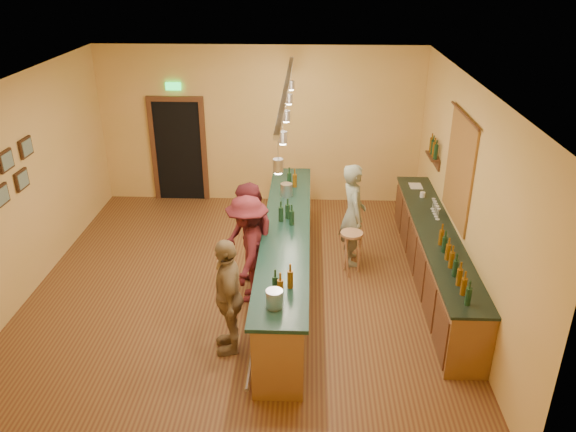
{
  "coord_description": "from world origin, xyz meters",
  "views": [
    {
      "loc": [
        1.0,
        -7.53,
        4.75
      ],
      "look_at": [
        0.69,
        0.2,
        1.14
      ],
      "focal_mm": 35.0,
      "sensor_mm": 36.0,
      "label": 1
    }
  ],
  "objects_px": {
    "customer_c": "(248,249)",
    "bar_stool": "(351,240)",
    "back_counter": "(434,257)",
    "customer_b": "(228,296)",
    "bartender": "(353,215)",
    "tasting_bar": "(286,253)",
    "customer_a": "(249,241)"
  },
  "relations": [
    {
      "from": "back_counter",
      "to": "bar_stool",
      "type": "relative_size",
      "value": 6.12
    },
    {
      "from": "back_counter",
      "to": "customer_c",
      "type": "height_order",
      "value": "customer_c"
    },
    {
      "from": "customer_b",
      "to": "bartender",
      "type": "bearing_deg",
      "value": 133.67
    },
    {
      "from": "customer_c",
      "to": "bar_stool",
      "type": "relative_size",
      "value": 2.25
    },
    {
      "from": "bartender",
      "to": "back_counter",
      "type": "bearing_deg",
      "value": -127.96
    },
    {
      "from": "customer_c",
      "to": "back_counter",
      "type": "bearing_deg",
      "value": 99.94
    },
    {
      "from": "tasting_bar",
      "to": "customer_c",
      "type": "bearing_deg",
      "value": -150.77
    },
    {
      "from": "tasting_bar",
      "to": "bar_stool",
      "type": "height_order",
      "value": "tasting_bar"
    },
    {
      "from": "bartender",
      "to": "customer_c",
      "type": "xyz_separation_m",
      "value": [
        -1.61,
        -1.18,
        -0.03
      ]
    },
    {
      "from": "customer_b",
      "to": "customer_c",
      "type": "distance_m",
      "value": 1.22
    },
    {
      "from": "customer_a",
      "to": "bar_stool",
      "type": "bearing_deg",
      "value": 93.42
    },
    {
      "from": "back_counter",
      "to": "bartender",
      "type": "height_order",
      "value": "bartender"
    },
    {
      "from": "customer_a",
      "to": "back_counter",
      "type": "bearing_deg",
      "value": 78.31
    },
    {
      "from": "tasting_bar",
      "to": "customer_a",
      "type": "distance_m",
      "value": 0.64
    },
    {
      "from": "bartender",
      "to": "customer_a",
      "type": "bearing_deg",
      "value": 114.14
    },
    {
      "from": "bar_stool",
      "to": "bartender",
      "type": "bearing_deg",
      "value": 84.74
    },
    {
      "from": "back_counter",
      "to": "bartender",
      "type": "relative_size",
      "value": 2.61
    },
    {
      "from": "bartender",
      "to": "customer_a",
      "type": "height_order",
      "value": "customer_a"
    },
    {
      "from": "tasting_bar",
      "to": "customer_b",
      "type": "height_order",
      "value": "customer_b"
    },
    {
      "from": "tasting_bar",
      "to": "bar_stool",
      "type": "bearing_deg",
      "value": 24.87
    },
    {
      "from": "customer_c",
      "to": "bar_stool",
      "type": "distance_m",
      "value": 1.77
    },
    {
      "from": "back_counter",
      "to": "bartender",
      "type": "distance_m",
      "value": 1.47
    },
    {
      "from": "tasting_bar",
      "to": "bartender",
      "type": "bearing_deg",
      "value": 39.57
    },
    {
      "from": "customer_a",
      "to": "customer_b",
      "type": "bearing_deg",
      "value": -23.9
    },
    {
      "from": "tasting_bar",
      "to": "customer_c",
      "type": "xyz_separation_m",
      "value": [
        -0.55,
        -0.31,
        0.23
      ]
    },
    {
      "from": "back_counter",
      "to": "tasting_bar",
      "type": "xyz_separation_m",
      "value": [
        -2.3,
        -0.18,
        0.12
      ]
    },
    {
      "from": "customer_a",
      "to": "customer_b",
      "type": "relative_size",
      "value": 1.1
    },
    {
      "from": "bartender",
      "to": "bar_stool",
      "type": "bearing_deg",
      "value": 166.16
    },
    {
      "from": "back_counter",
      "to": "customer_a",
      "type": "relative_size",
      "value": 2.56
    },
    {
      "from": "back_counter",
      "to": "customer_b",
      "type": "xyz_separation_m",
      "value": [
        -2.97,
        -1.7,
        0.32
      ]
    },
    {
      "from": "customer_a",
      "to": "tasting_bar",
      "type": "bearing_deg",
      "value": 87.54
    },
    {
      "from": "bartender",
      "to": "tasting_bar",
      "type": "bearing_deg",
      "value": 120.98
    }
  ]
}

